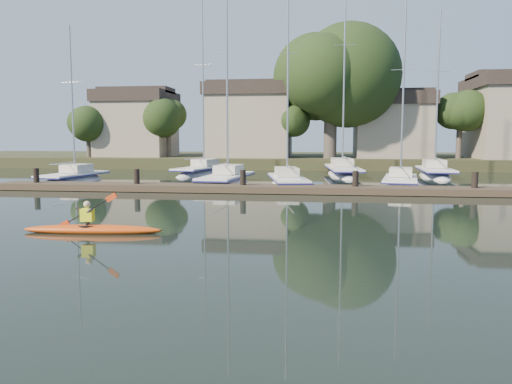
# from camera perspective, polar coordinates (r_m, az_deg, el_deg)

# --- Properties ---
(ground) EXTENTS (160.00, 160.00, 0.00)m
(ground) POSITION_cam_1_polar(r_m,az_deg,el_deg) (13.00, 1.97, -6.81)
(ground) COLOR black
(ground) RESTS_ON ground
(kayak) EXTENTS (4.39, 0.93, 1.39)m
(kayak) POSITION_cam_1_polar(r_m,az_deg,el_deg) (16.26, -18.28, -3.88)
(kayak) COLOR #BA400E
(kayak) RESTS_ON ground
(dock) EXTENTS (34.00, 2.00, 1.80)m
(dock) POSITION_cam_1_polar(r_m,az_deg,el_deg) (26.78, 4.85, 0.36)
(dock) COLOR #403424
(dock) RESTS_ON ground
(sailboat_0) EXTENTS (2.70, 7.39, 11.47)m
(sailboat_0) POSITION_cam_1_polar(r_m,az_deg,el_deg) (35.42, -20.10, 0.79)
(sailboat_0) COLOR white
(sailboat_0) RESTS_ON ground
(sailboat_1) EXTENTS (2.82, 8.75, 14.08)m
(sailboat_1) POSITION_cam_1_polar(r_m,az_deg,el_deg) (31.48, -3.36, 0.52)
(sailboat_1) COLOR white
(sailboat_1) RESTS_ON ground
(sailboat_2) EXTENTS (3.47, 8.51, 13.74)m
(sailboat_2) POSITION_cam_1_polar(r_m,az_deg,el_deg) (30.60, 3.62, 0.39)
(sailboat_2) COLOR white
(sailboat_2) RESTS_ON ground
(sailboat_3) EXTENTS (3.21, 7.71, 12.07)m
(sailboat_3) POSITION_cam_1_polar(r_m,az_deg,el_deg) (31.25, 16.15, 0.26)
(sailboat_3) COLOR white
(sailboat_3) RESTS_ON ground
(sailboat_5) EXTENTS (3.88, 9.28, 14.97)m
(sailboat_5) POSITION_cam_1_polar(r_m,az_deg,el_deg) (40.55, -6.11, 1.78)
(sailboat_5) COLOR white
(sailboat_5) RESTS_ON ground
(sailboat_6) EXTENTS (3.04, 11.01, 17.29)m
(sailboat_6) POSITION_cam_1_polar(r_m,az_deg,el_deg) (40.03, 9.87, 1.64)
(sailboat_6) COLOR white
(sailboat_6) RESTS_ON ground
(sailboat_7) EXTENTS (2.75, 8.58, 13.63)m
(sailboat_7) POSITION_cam_1_polar(r_m,az_deg,el_deg) (40.13, 19.75, 1.38)
(sailboat_7) COLOR white
(sailboat_7) RESTS_ON ground
(shore) EXTENTS (90.00, 25.25, 12.75)m
(shore) POSITION_cam_1_polar(r_m,az_deg,el_deg) (52.90, 7.96, 6.48)
(shore) COLOR #2A371B
(shore) RESTS_ON ground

